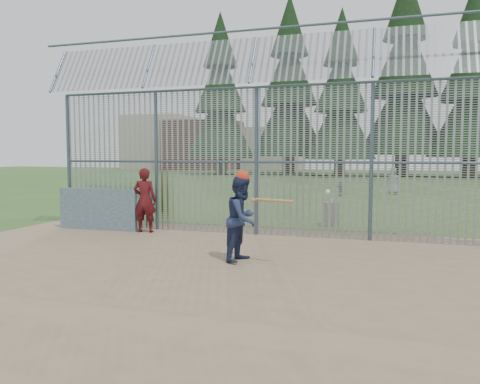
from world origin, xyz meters
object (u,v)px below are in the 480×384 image
(dugout_wall, at_px, (98,209))
(trash_can, at_px, (331,214))
(onlooker, at_px, (145,200))
(batter, at_px, (242,219))
(bleacher, at_px, (116,197))

(dugout_wall, height_order, trash_can, dugout_wall)
(onlooker, bearing_deg, batter, 134.66)
(onlooker, relative_size, trash_can, 2.21)
(dugout_wall, distance_m, bleacher, 6.23)
(batter, bearing_deg, bleacher, 54.75)
(batter, height_order, trash_can, batter)
(onlooker, distance_m, trash_can, 5.64)
(dugout_wall, xyz_separation_m, trash_can, (6.38, 2.82, -0.24))
(dugout_wall, bearing_deg, bleacher, 117.30)
(batter, height_order, bleacher, batter)
(batter, distance_m, bleacher, 11.38)
(dugout_wall, relative_size, onlooker, 1.38)
(bleacher, bearing_deg, onlooker, -51.54)
(onlooker, bearing_deg, trash_can, -160.30)
(dugout_wall, bearing_deg, trash_can, 23.85)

